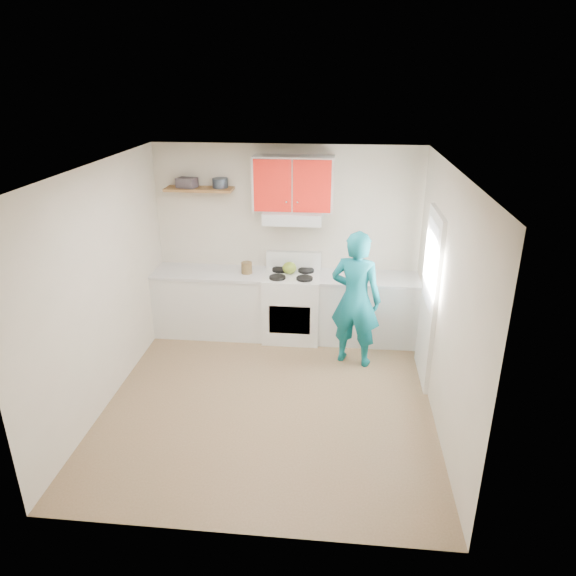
# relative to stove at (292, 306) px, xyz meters

# --- Properties ---
(floor) EXTENTS (3.80, 3.80, 0.00)m
(floor) POSITION_rel_stove_xyz_m (-0.10, -1.57, -0.46)
(floor) COLOR brown
(floor) RESTS_ON ground
(ceiling) EXTENTS (3.60, 3.80, 0.04)m
(ceiling) POSITION_rel_stove_xyz_m (-0.10, -1.57, 2.14)
(ceiling) COLOR white
(ceiling) RESTS_ON floor
(back_wall) EXTENTS (3.60, 0.04, 2.60)m
(back_wall) POSITION_rel_stove_xyz_m (-0.10, 0.32, 0.84)
(back_wall) COLOR beige
(back_wall) RESTS_ON floor
(front_wall) EXTENTS (3.60, 0.04, 2.60)m
(front_wall) POSITION_rel_stove_xyz_m (-0.10, -3.47, 0.84)
(front_wall) COLOR beige
(front_wall) RESTS_ON floor
(left_wall) EXTENTS (0.04, 3.80, 2.60)m
(left_wall) POSITION_rel_stove_xyz_m (-1.90, -1.57, 0.84)
(left_wall) COLOR beige
(left_wall) RESTS_ON floor
(right_wall) EXTENTS (0.04, 3.80, 2.60)m
(right_wall) POSITION_rel_stove_xyz_m (1.70, -1.57, 0.84)
(right_wall) COLOR beige
(right_wall) RESTS_ON floor
(door) EXTENTS (0.05, 0.85, 2.05)m
(door) POSITION_rel_stove_xyz_m (1.68, -0.88, 0.56)
(door) COLOR white
(door) RESTS_ON floor
(door_glass) EXTENTS (0.01, 0.55, 0.95)m
(door_glass) POSITION_rel_stove_xyz_m (1.65, -0.88, 0.99)
(door_glass) COLOR white
(door_glass) RESTS_ON door
(counter_left) EXTENTS (1.52, 0.60, 0.90)m
(counter_left) POSITION_rel_stove_xyz_m (-1.14, 0.02, -0.01)
(counter_left) COLOR silver
(counter_left) RESTS_ON floor
(counter_right) EXTENTS (1.32, 0.60, 0.90)m
(counter_right) POSITION_rel_stove_xyz_m (1.04, 0.02, -0.01)
(counter_right) COLOR silver
(counter_right) RESTS_ON floor
(stove) EXTENTS (0.76, 0.65, 0.92)m
(stove) POSITION_rel_stove_xyz_m (0.00, 0.00, 0.00)
(stove) COLOR white
(stove) RESTS_ON floor
(range_hood) EXTENTS (0.76, 0.44, 0.15)m
(range_hood) POSITION_rel_stove_xyz_m (0.00, 0.10, 1.24)
(range_hood) COLOR silver
(range_hood) RESTS_ON back_wall
(upper_cabinets) EXTENTS (1.02, 0.33, 0.70)m
(upper_cabinets) POSITION_rel_stove_xyz_m (0.00, 0.16, 1.66)
(upper_cabinets) COLOR red
(upper_cabinets) RESTS_ON back_wall
(shelf) EXTENTS (0.90, 0.30, 0.04)m
(shelf) POSITION_rel_stove_xyz_m (-1.25, 0.18, 1.56)
(shelf) COLOR brown
(shelf) RESTS_ON back_wall
(books) EXTENTS (0.28, 0.23, 0.13)m
(books) POSITION_rel_stove_xyz_m (-1.41, 0.17, 1.64)
(books) COLOR #3F383F
(books) RESTS_ON shelf
(tin) EXTENTS (0.22, 0.22, 0.13)m
(tin) POSITION_rel_stove_xyz_m (-0.97, 0.21, 1.64)
(tin) COLOR #333D4C
(tin) RESTS_ON shelf
(kettle) EXTENTS (0.25, 0.25, 0.16)m
(kettle) POSITION_rel_stove_xyz_m (-0.04, 0.05, 0.54)
(kettle) COLOR olive
(kettle) RESTS_ON stove
(crock) EXTENTS (0.18, 0.18, 0.18)m
(crock) POSITION_rel_stove_xyz_m (-0.62, 0.00, 0.53)
(crock) COLOR brown
(crock) RESTS_ON counter_left
(cutting_board) EXTENTS (0.27, 0.20, 0.02)m
(cutting_board) POSITION_rel_stove_xyz_m (0.94, -0.05, 0.45)
(cutting_board) COLOR olive
(cutting_board) RESTS_ON counter_right
(silicone_mat) EXTENTS (0.31, 0.28, 0.01)m
(silicone_mat) POSITION_rel_stove_xyz_m (1.37, -0.07, 0.44)
(silicone_mat) COLOR red
(silicone_mat) RESTS_ON counter_right
(person) EXTENTS (0.73, 0.58, 1.74)m
(person) POSITION_rel_stove_xyz_m (0.84, -0.62, 0.41)
(person) COLOR #0D6C7B
(person) RESTS_ON floor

